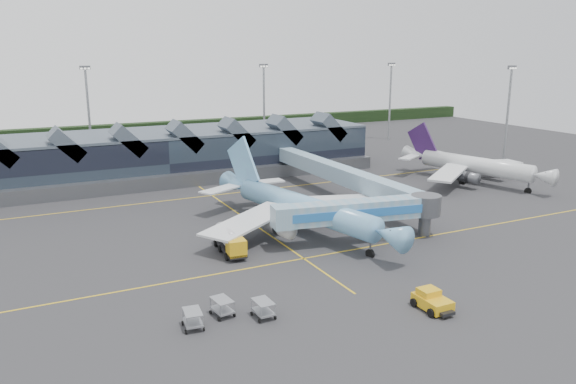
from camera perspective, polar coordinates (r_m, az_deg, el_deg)
name	(u,v)px	position (r m, az deg, el deg)	size (l,w,h in m)	color
ground	(277,240)	(78.51, -1.13, -4.91)	(260.00, 260.00, 0.00)	#252527
taxi_stripes	(250,221)	(87.23, -3.93, -2.99)	(120.00, 60.00, 0.01)	gold
tree_line_far	(126,130)	(181.56, -16.13, 6.05)	(260.00, 4.00, 4.00)	black
terminal	(158,155)	(119.41, -13.11, 3.73)	(90.00, 22.25, 12.52)	black
light_masts	(246,106)	(140.84, -4.31, 8.70)	(132.40, 42.56, 22.45)	gray
main_airliner	(298,205)	(82.03, 1.07, -1.37)	(33.31, 38.89, 12.59)	#6CB9DC
regional_jet	(471,165)	(118.39, 18.07, 2.67)	(29.00, 32.34, 11.26)	silver
jet_bridge	(369,211)	(77.78, 8.26, -1.94)	(24.46, 7.43, 6.02)	#71A1BD
fuel_truck	(229,239)	(74.03, -6.03, -4.78)	(3.22, 9.19, 3.06)	black
pushback_tug	(432,301)	(59.94, 14.43, -10.66)	(2.87, 4.53, 1.99)	gold
baggage_carts	(227,311)	(56.19, -6.26, -11.91)	(8.72, 4.80, 1.76)	#919499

